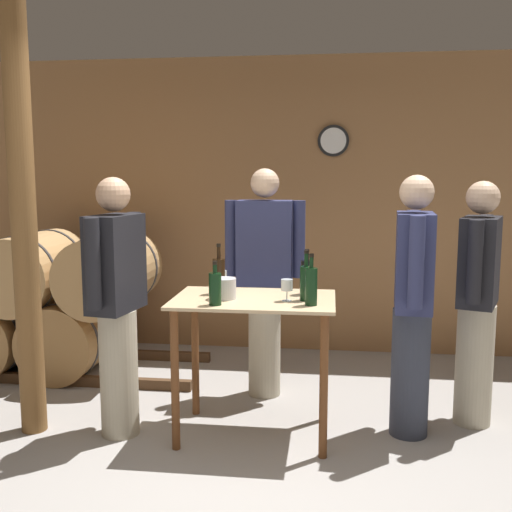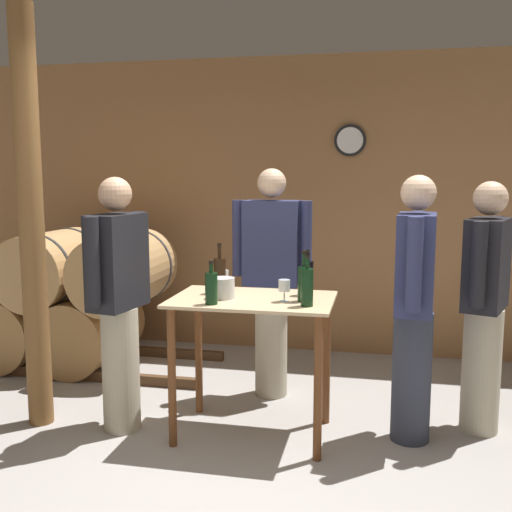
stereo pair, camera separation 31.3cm
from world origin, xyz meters
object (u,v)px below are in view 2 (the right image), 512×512
object	(u,v)px
wine_bottle_far_left	(220,274)
wine_bottle_left	(211,287)
wine_glass_near_center	(284,286)
person_visitor_with_scarf	(119,299)
wine_bottle_far_right	(307,286)
wine_bottle_right	(304,283)
person_visitor_near_door	(485,303)
person_visitor_bearded	(271,278)
wooden_post	(31,222)
ice_bucket	(223,288)
wine_glass_near_left	(223,275)
person_host	(414,304)
wine_bottle_center	(307,277)

from	to	relation	value
wine_bottle_far_left	wine_bottle_left	size ratio (longest dim) A/B	1.24
wine_bottle_far_left	wine_glass_near_center	distance (m)	0.48
wine_bottle_far_left	person_visitor_with_scarf	bearing A→B (deg)	-160.97
wine_bottle_far_right	person_visitor_with_scarf	bearing A→B (deg)	177.29
wine_bottle_right	person_visitor_near_door	size ratio (longest dim) A/B	0.19
wine_glass_near_center	person_visitor_bearded	bearing A→B (deg)	106.01
wooden_post	ice_bucket	bearing A→B (deg)	3.20
wine_bottle_far_right	wine_glass_near_left	size ratio (longest dim) A/B	2.26
wooden_post	wine_bottle_far_right	size ratio (longest dim) A/B	8.82
wine_bottle_right	person_host	xyz separation A→B (m)	(0.66, 0.15, -0.13)
wine_bottle_center	wine_glass_near_center	bearing A→B (deg)	-115.97
ice_bucket	person_host	size ratio (longest dim) A/B	0.09
wine_bottle_right	wine_glass_near_left	world-z (taller)	wine_bottle_right
wine_bottle_left	person_visitor_with_scarf	size ratio (longest dim) A/B	0.16
person_visitor_with_scarf	person_visitor_bearded	world-z (taller)	person_visitor_bearded
wine_bottle_left	person_visitor_with_scarf	world-z (taller)	person_visitor_with_scarf
wine_bottle_center	wine_bottle_right	bearing A→B (deg)	-89.11
wine_bottle_far_right	person_host	distance (m)	0.70
wine_glass_near_center	person_visitor_near_door	bearing A→B (deg)	18.70
wooden_post	person_visitor_bearded	world-z (taller)	wooden_post
person_host	wine_bottle_far_left	bearing A→B (deg)	-179.31
wine_bottle_right	person_visitor_with_scarf	world-z (taller)	person_visitor_with_scarf
wine_bottle_left	wine_bottle_far_right	bearing A→B (deg)	6.61
wooden_post	wine_bottle_left	size ratio (longest dim) A/B	10.32
person_visitor_with_scarf	person_visitor_near_door	xyz separation A→B (m)	(2.28, 0.45, -0.01)
wooden_post	wine_bottle_center	xyz separation A→B (m)	(1.75, 0.28, -0.35)
wine_glass_near_center	person_host	bearing A→B (deg)	13.62
wine_bottle_far_left	wine_glass_near_left	bearing A→B (deg)	89.05
wine_glass_near_left	person_visitor_with_scarf	size ratio (longest dim) A/B	0.08
wine_bottle_left	person_visitor_bearded	size ratio (longest dim) A/B	0.15
wine_glass_near_left	person_visitor_bearded	world-z (taller)	person_visitor_bearded
wine_bottle_left	person_visitor_near_door	size ratio (longest dim) A/B	0.16
wine_glass_near_left	ice_bucket	bearing A→B (deg)	-75.76
person_host	wooden_post	bearing A→B (deg)	-174.32
ice_bucket	person_host	xyz separation A→B (m)	(1.16, 0.17, -0.08)
wine_bottle_center	wooden_post	bearing A→B (deg)	-170.90
person_visitor_bearded	person_visitor_near_door	world-z (taller)	person_visitor_bearded
person_visitor_bearded	person_host	bearing A→B (deg)	-30.27
wine_bottle_right	person_visitor_near_door	bearing A→B (deg)	18.87
wine_bottle_left	person_visitor_bearded	xyz separation A→B (m)	(0.19, 0.93, -0.10)
wine_glass_near_left	wine_glass_near_center	world-z (taller)	wine_glass_near_left
wine_bottle_right	wine_glass_near_center	world-z (taller)	wine_bottle_right
wine_bottle_center	wine_bottle_far_left	bearing A→B (deg)	-174.39
person_visitor_near_door	wine_bottle_far_right	bearing A→B (deg)	-154.60
wine_bottle_center	person_visitor_near_door	bearing A→B (deg)	9.45
wine_bottle_center	wine_glass_near_left	size ratio (longest dim) A/B	2.14
wooden_post	wine_glass_near_center	size ratio (longest dim) A/B	20.06
wine_glass_near_left	ice_bucket	world-z (taller)	wine_glass_near_left
wooden_post	person_visitor_with_scarf	distance (m)	0.76
wine_bottle_center	person_visitor_near_door	size ratio (longest dim) A/B	0.18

